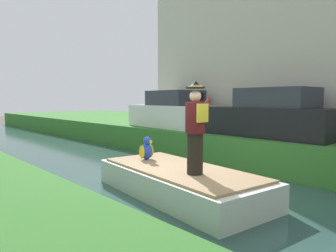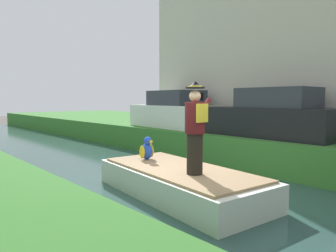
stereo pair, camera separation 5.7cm
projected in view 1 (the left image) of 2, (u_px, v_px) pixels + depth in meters
name	position (u px, v px, depth m)	size (l,w,h in m)	color
ground_plane	(192.00, 204.00, 6.69)	(80.00, 80.00, 0.00)	#4C4742
canal_water	(192.00, 201.00, 6.68)	(5.68, 48.00, 0.10)	#2D4C47
grass_bank_far	(330.00, 145.00, 11.58)	(9.02, 48.00, 1.05)	#38752D
boat	(179.00, 182.00, 6.94)	(2.23, 4.37, 0.61)	silver
person_pirate	(196.00, 128.00, 6.26)	(0.61, 0.42, 1.85)	black
parrot_plush	(147.00, 150.00, 7.86)	(0.36, 0.34, 0.57)	blue
parked_car_dark	(271.00, 116.00, 9.77)	(1.74, 4.02, 1.50)	black
parked_car_white	(172.00, 112.00, 13.08)	(1.98, 4.11, 1.50)	white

